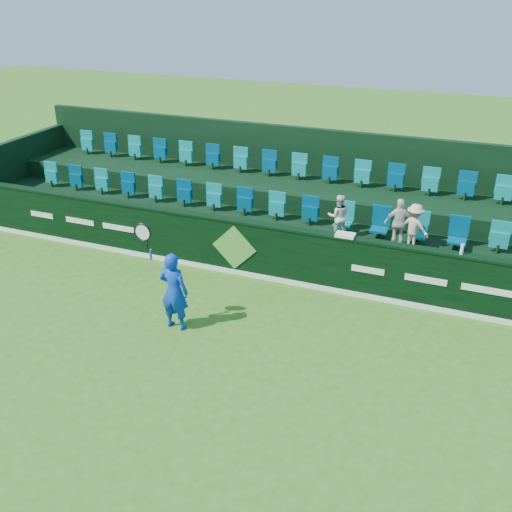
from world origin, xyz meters
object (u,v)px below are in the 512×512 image
at_px(spectator_left, 339,216).
at_px(drinks_bottle, 462,249).
at_px(spectator_middle, 399,223).
at_px(spectator_right, 414,227).
at_px(tennis_player, 174,290).
at_px(towel, 345,235).

height_order(spectator_left, drinks_bottle, spectator_left).
bearing_deg(spectator_middle, spectator_right, 163.62).
bearing_deg(tennis_player, spectator_left, 57.99).
bearing_deg(spectator_right, spectator_left, 18.19).
distance_m(spectator_right, towel, 1.71).
bearing_deg(spectator_left, tennis_player, 39.10).
relative_size(spectator_left, towel, 2.57).
bearing_deg(drinks_bottle, spectator_middle, 141.20).
height_order(tennis_player, spectator_right, tennis_player).
bearing_deg(drinks_bottle, spectator_right, 133.49).
distance_m(tennis_player, spectator_right, 5.52).
height_order(spectator_middle, spectator_right, spectator_middle).
bearing_deg(spectator_left, drinks_bottle, 139.14).
bearing_deg(tennis_player, towel, 43.44).
height_order(spectator_right, towel, spectator_right).
xyz_separation_m(tennis_player, spectator_right, (4.04, 3.72, 0.49)).
relative_size(spectator_middle, towel, 2.79).
bearing_deg(towel, spectator_right, 40.92).
distance_m(spectator_middle, spectator_right, 0.33).
xyz_separation_m(spectator_left, drinks_bottle, (2.78, -1.12, 0.13)).
bearing_deg(towel, spectator_left, 110.63).
xyz_separation_m(tennis_player, spectator_left, (2.33, 3.72, 0.49)).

